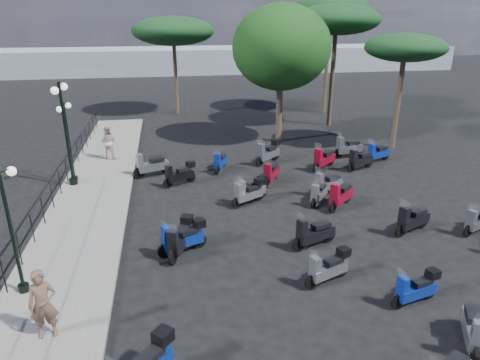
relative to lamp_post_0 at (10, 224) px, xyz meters
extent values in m
plane|color=black|center=(7.37, 1.99, -2.16)|extent=(120.00, 120.00, 0.00)
cube|color=slate|center=(0.87, 4.99, -2.08)|extent=(3.00, 30.00, 0.15)
cylinder|color=black|center=(-0.43, 0.00, -1.46)|extent=(0.04, 0.04, 1.10)
cylinder|color=black|center=(-0.43, 1.37, -1.46)|extent=(0.04, 0.04, 1.10)
cylinder|color=black|center=(-0.43, 2.74, -1.46)|extent=(0.04, 0.04, 1.10)
cylinder|color=black|center=(-0.43, 4.11, -1.46)|extent=(0.04, 0.04, 1.10)
cylinder|color=black|center=(-0.43, 5.48, -1.46)|extent=(0.04, 0.04, 1.10)
cylinder|color=black|center=(-0.43, 6.85, -1.46)|extent=(0.04, 0.04, 1.10)
cylinder|color=black|center=(-0.43, 8.21, -1.46)|extent=(0.04, 0.04, 1.10)
cylinder|color=black|center=(-0.43, 9.58, -1.46)|extent=(0.04, 0.04, 1.10)
cylinder|color=black|center=(-0.43, 10.95, -1.46)|extent=(0.04, 0.04, 1.10)
cylinder|color=black|center=(-0.43, 12.32, -1.46)|extent=(0.04, 0.04, 1.10)
cylinder|color=black|center=(-0.43, 13.69, -1.46)|extent=(0.04, 0.04, 1.10)
cylinder|color=black|center=(-0.43, 15.06, -1.46)|extent=(0.04, 0.04, 1.10)
cylinder|color=black|center=(-0.43, 16.43, -1.46)|extent=(0.04, 0.04, 1.10)
cylinder|color=black|center=(-0.43, 17.79, -1.46)|extent=(0.04, 0.04, 1.10)
cube|color=black|center=(-0.43, 4.79, -0.93)|extent=(0.04, 26.00, 0.04)
cube|color=black|center=(-0.43, 4.79, -1.46)|extent=(0.04, 26.00, 0.04)
cylinder|color=black|center=(0.00, 0.00, -1.90)|extent=(0.28, 0.28, 0.21)
cylinder|color=black|center=(0.00, 0.00, -0.25)|extent=(0.10, 0.10, 3.52)
sphere|color=white|center=(0.16, 0.36, 1.29)|extent=(0.25, 0.25, 0.25)
cylinder|color=black|center=(-0.15, 8.30, -1.90)|extent=(0.28, 0.28, 0.21)
cylinder|color=black|center=(-0.15, 8.30, -0.24)|extent=(0.10, 0.10, 3.53)
cylinder|color=black|center=(-0.15, 8.30, 1.39)|extent=(0.23, 0.78, 0.04)
sphere|color=white|center=(-0.06, 8.68, 1.30)|extent=(0.25, 0.25, 0.25)
sphere|color=white|center=(-0.25, 7.91, 1.30)|extent=(0.25, 0.25, 0.25)
cylinder|color=black|center=(-0.13, 7.89, -1.88)|extent=(0.35, 0.35, 0.27)
cylinder|color=black|center=(-0.13, 7.89, 0.21)|extent=(0.12, 0.12, 4.43)
cylinder|color=black|center=(-0.13, 7.89, 2.26)|extent=(0.19, 0.99, 0.04)
sphere|color=white|center=(-0.05, 8.38, 2.14)|extent=(0.31, 0.31, 0.31)
sphere|color=white|center=(-0.20, 7.40, 2.14)|extent=(0.31, 0.31, 0.31)
imported|color=brown|center=(1.06, -1.90, -1.15)|extent=(0.68, 0.49, 1.72)
imported|color=#C8ADA9|center=(1.05, 11.30, -1.12)|extent=(1.01, 0.87, 1.77)
cube|color=black|center=(3.43, -3.61, -1.41)|extent=(0.67, 0.69, 0.15)
cube|color=black|center=(3.72, -3.30, -1.22)|extent=(0.50, 0.50, 0.28)
cylinder|color=black|center=(3.99, 0.88, -1.91)|extent=(0.30, 0.50, 0.50)
cylinder|color=black|center=(4.50, 2.01, -1.91)|extent=(0.30, 0.50, 0.50)
cube|color=black|center=(4.27, 1.50, -1.72)|extent=(0.87, 1.37, 0.35)
cube|color=black|center=(4.34, 1.66, -1.43)|extent=(0.54, 0.69, 0.14)
cube|color=black|center=(4.03, 0.96, -1.43)|extent=(0.38, 0.33, 0.72)
plane|color=white|center=(4.00, 0.90, -0.97)|extent=(0.39, 0.24, 0.38)
cube|color=black|center=(4.51, 2.03, -1.25)|extent=(0.45, 0.46, 0.27)
cylinder|color=black|center=(3.75, 1.31, -1.92)|extent=(0.48, 0.27, 0.48)
cylinder|color=black|center=(4.87, 1.76, -1.92)|extent=(0.48, 0.27, 0.48)
cube|color=navy|center=(4.36, 1.55, -1.74)|extent=(1.34, 0.80, 0.34)
cube|color=black|center=(4.52, 1.62, -1.46)|extent=(0.67, 0.50, 0.14)
cube|color=navy|center=(3.83, 1.34, -1.46)|extent=(0.32, 0.36, 0.70)
plane|color=white|center=(3.77, 1.32, -1.01)|extent=(0.21, 0.38, 0.37)
cube|color=black|center=(4.89, 1.77, -1.28)|extent=(0.44, 0.42, 0.26)
cylinder|color=black|center=(2.65, 8.50, -1.89)|extent=(0.53, 0.29, 0.53)
cylinder|color=black|center=(3.89, 8.97, -1.89)|extent=(0.53, 0.29, 0.53)
cube|color=gray|center=(3.32, 8.75, -1.70)|extent=(1.47, 0.86, 0.37)
cube|color=black|center=(3.50, 8.82, -1.39)|extent=(0.73, 0.54, 0.15)
cube|color=gray|center=(2.74, 8.53, -1.39)|extent=(0.34, 0.39, 0.77)
plane|color=white|center=(2.67, 8.50, -0.90)|extent=(0.23, 0.42, 0.41)
cylinder|color=black|center=(3.95, 7.09, -1.93)|extent=(0.46, 0.30, 0.47)
cylinder|color=black|center=(4.97, 7.63, -1.93)|extent=(0.46, 0.30, 0.47)
cube|color=black|center=(4.50, 7.38, -1.75)|extent=(1.27, 0.88, 0.33)
cube|color=black|center=(4.65, 7.46, -1.48)|extent=(0.65, 0.53, 0.14)
cube|color=black|center=(4.02, 7.12, -1.48)|extent=(0.32, 0.36, 0.68)
plane|color=white|center=(3.97, 7.10, -1.04)|extent=(0.24, 0.36, 0.36)
cube|color=black|center=(4.99, 7.64, -1.31)|extent=(0.44, 0.43, 0.25)
cylinder|color=black|center=(7.74, -1.04, -1.93)|extent=(0.45, 0.26, 0.45)
cylinder|color=black|center=(8.78, -0.61, -1.93)|extent=(0.45, 0.26, 0.45)
cube|color=#91939B|center=(8.30, -0.81, -1.77)|extent=(1.24, 0.75, 0.32)
cube|color=black|center=(8.45, -0.75, -1.50)|extent=(0.63, 0.47, 0.13)
cube|color=#91939B|center=(7.81, -1.01, -1.50)|extent=(0.30, 0.34, 0.65)
plane|color=white|center=(7.76, -1.03, -1.08)|extent=(0.20, 0.36, 0.35)
cube|color=black|center=(8.79, -0.61, -1.34)|extent=(0.41, 0.40, 0.24)
cylinder|color=black|center=(7.99, 0.97, -1.91)|extent=(0.50, 0.27, 0.50)
cylinder|color=black|center=(9.16, 1.39, -1.91)|extent=(0.50, 0.27, 0.50)
cube|color=black|center=(8.62, 1.20, -1.73)|extent=(1.38, 0.79, 0.35)
cube|color=black|center=(8.79, 1.26, -1.44)|extent=(0.69, 0.50, 0.14)
cube|color=black|center=(8.07, 0.99, -1.44)|extent=(0.32, 0.37, 0.72)
plane|color=white|center=(8.01, 0.97, -0.97)|extent=(0.21, 0.40, 0.38)
cylinder|color=black|center=(6.56, 4.52, -1.93)|extent=(0.45, 0.31, 0.46)
cylinder|color=black|center=(7.56, 5.08, -1.93)|extent=(0.45, 0.31, 0.46)
cube|color=#91939B|center=(7.11, 4.83, -1.76)|extent=(1.24, 0.89, 0.32)
cube|color=black|center=(7.25, 4.91, -1.49)|extent=(0.64, 0.53, 0.13)
cube|color=#91939B|center=(6.63, 4.56, -1.49)|extent=(0.32, 0.35, 0.67)
plane|color=white|center=(6.58, 4.53, -1.06)|extent=(0.24, 0.35, 0.35)
cube|color=black|center=(7.58, 5.09, -1.32)|extent=(0.43, 0.42, 0.25)
cylinder|color=black|center=(8.20, 6.39, -1.91)|extent=(0.35, 0.46, 0.49)
cylinder|color=black|center=(8.87, 7.41, -1.91)|extent=(0.35, 0.46, 0.49)
cube|color=maroon|center=(8.56, 6.94, -1.73)|extent=(1.01, 1.30, 0.35)
cube|color=black|center=(8.66, 7.09, -1.45)|extent=(0.59, 0.68, 0.14)
cube|color=maroon|center=(8.25, 6.46, -1.45)|extent=(0.38, 0.35, 0.71)
plane|color=white|center=(8.22, 6.41, -0.99)|extent=(0.37, 0.28, 0.38)
cylinder|color=black|center=(6.27, 8.41, -1.93)|extent=(0.28, 0.46, 0.46)
cylinder|color=black|center=(6.74, 9.45, -1.93)|extent=(0.28, 0.46, 0.46)
cube|color=navy|center=(6.53, 8.97, -1.76)|extent=(0.81, 1.26, 0.32)
cube|color=black|center=(6.59, 9.12, -1.49)|extent=(0.50, 0.64, 0.13)
cube|color=navy|center=(6.30, 8.48, -1.49)|extent=(0.35, 0.31, 0.67)
plane|color=white|center=(6.28, 8.42, -1.06)|extent=(0.36, 0.22, 0.35)
cylinder|color=black|center=(9.65, -2.24, -1.95)|extent=(0.43, 0.19, 0.42)
cylinder|color=black|center=(10.68, -1.98, -1.95)|extent=(0.43, 0.19, 0.42)
cube|color=navy|center=(10.21, -2.10, -1.79)|extent=(1.19, 0.57, 0.30)
cube|color=black|center=(10.36, -2.06, -1.54)|extent=(0.58, 0.38, 0.12)
cube|color=navy|center=(9.72, -2.22, -1.54)|extent=(0.25, 0.30, 0.62)
plane|color=white|center=(9.67, -2.23, -1.14)|extent=(0.15, 0.34, 0.33)
cube|color=black|center=(10.70, -1.98, -1.38)|extent=(0.36, 0.35, 0.23)
cylinder|color=black|center=(9.54, 4.02, -1.94)|extent=(0.34, 0.39, 0.43)
cylinder|color=black|center=(10.23, 4.84, -1.94)|extent=(0.34, 0.39, 0.43)
cube|color=gray|center=(9.91, 4.47, -1.78)|extent=(0.98, 1.09, 0.30)
cube|color=black|center=(10.01, 4.58, -1.53)|extent=(0.55, 0.58, 0.13)
cube|color=gray|center=(9.58, 4.08, -1.53)|extent=(0.33, 0.32, 0.63)
plane|color=white|center=(9.55, 4.03, -1.13)|extent=(0.31, 0.27, 0.33)
cylinder|color=black|center=(10.12, 3.51, -1.90)|extent=(0.46, 0.42, 0.52)
cylinder|color=black|center=(11.09, 4.36, -1.90)|extent=(0.46, 0.42, 0.52)
cube|color=maroon|center=(10.65, 3.97, -1.71)|extent=(1.29, 1.20, 0.36)
cube|color=black|center=(10.78, 4.09, -1.41)|extent=(0.70, 0.67, 0.15)
cube|color=maroon|center=(10.19, 3.56, -1.41)|extent=(0.39, 0.40, 0.75)
plane|color=white|center=(10.14, 3.52, -0.92)|extent=(0.33, 0.36, 0.40)
cylinder|color=black|center=(8.50, 9.20, -1.90)|extent=(0.47, 0.41, 0.52)
cylinder|color=black|center=(9.52, 10.02, -1.90)|extent=(0.47, 0.41, 0.52)
cube|color=#4C4E55|center=(9.05, 9.64, -1.70)|extent=(1.33, 1.18, 0.37)
cube|color=black|center=(9.20, 9.76, -1.40)|extent=(0.71, 0.66, 0.15)
cube|color=#4C4E55|center=(8.57, 9.25, -1.40)|extent=(0.39, 0.40, 0.76)
plane|color=white|center=(8.52, 9.21, -0.91)|extent=(0.33, 0.38, 0.40)
cube|color=black|center=(9.54, 10.03, -1.20)|extent=(0.51, 0.50, 0.28)
cylinder|color=black|center=(10.37, -4.21, -1.93)|extent=(0.30, 0.45, 0.46)
cylinder|color=black|center=(10.91, -3.20, -1.93)|extent=(0.30, 0.45, 0.46)
cube|color=#91939B|center=(10.66, -3.66, -1.76)|extent=(0.88, 1.25, 0.33)
cube|color=black|center=(10.74, -3.52, -1.49)|extent=(0.53, 0.64, 0.13)
cube|color=#91939B|center=(10.40, -4.14, -1.49)|extent=(0.35, 0.32, 0.67)
cylinder|color=black|center=(11.68, 1.28, -1.91)|extent=(0.50, 0.29, 0.50)
cylinder|color=black|center=(12.81, 1.78, -1.91)|extent=(0.50, 0.29, 0.50)
cube|color=black|center=(12.29, 1.55, -1.72)|extent=(1.37, 0.86, 0.35)
cube|color=black|center=(12.45, 1.62, -1.43)|extent=(0.69, 0.53, 0.14)
cube|color=black|center=(11.75, 1.31, -1.43)|extent=(0.33, 0.38, 0.72)
plane|color=white|center=(11.70, 1.29, -0.97)|extent=(0.23, 0.39, 0.38)
cylinder|color=black|center=(10.02, 5.04, -1.92)|extent=(0.48, 0.26, 0.48)
cylinder|color=black|center=(11.13, 5.46, -1.92)|extent=(0.48, 0.26, 0.48)
cube|color=#91939B|center=(10.62, 5.27, -1.74)|extent=(1.32, 0.78, 0.34)
cube|color=black|center=(10.78, 5.33, -1.46)|extent=(0.66, 0.49, 0.14)
cube|color=#91939B|center=(10.09, 5.06, -1.46)|extent=(0.31, 0.36, 0.69)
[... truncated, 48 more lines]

